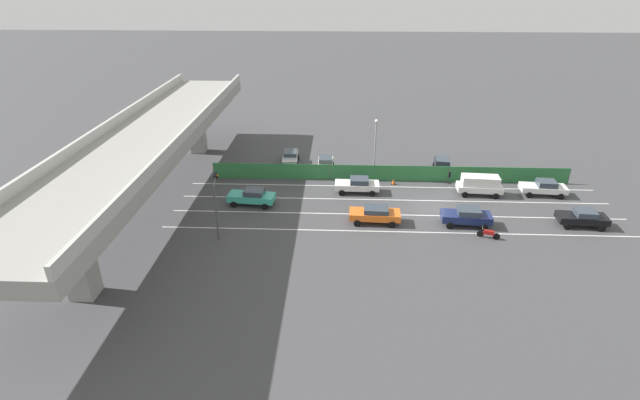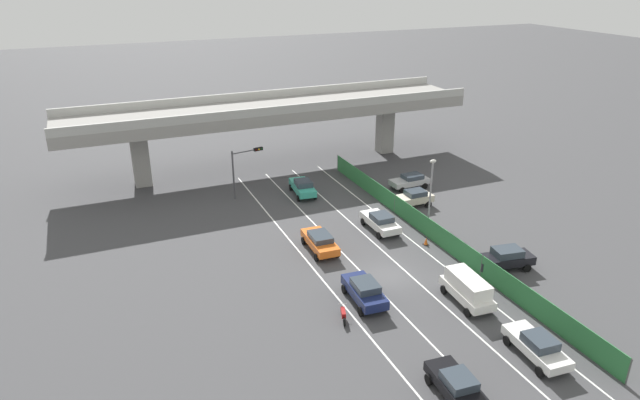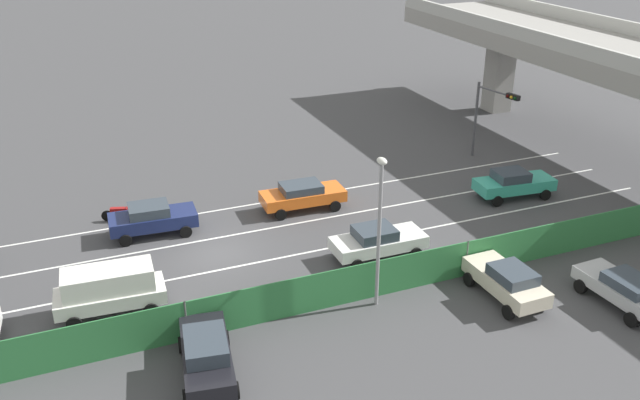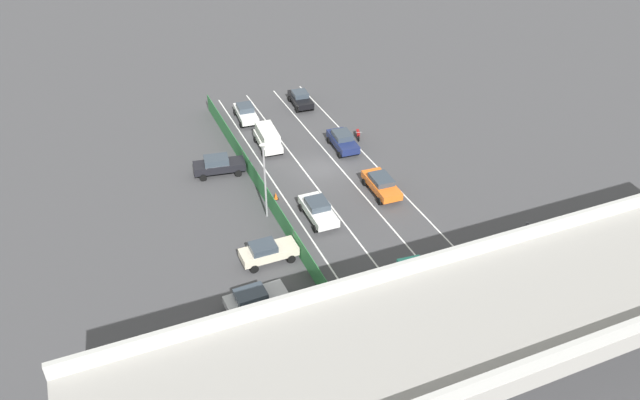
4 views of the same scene
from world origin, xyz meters
name	(u,v)px [view 4 (image 4 of 4)]	position (x,y,z in m)	size (l,w,h in m)	color
ground_plane	(321,168)	(0.00, 0.00, 0.00)	(300.00, 300.00, 0.00)	#424244
lane_line_left_edge	(386,176)	(-4.87, 3.66, 0.00)	(0.14, 43.32, 0.01)	silver
lane_line_mid_left	(354,184)	(-1.62, 3.66, 0.00)	(0.14, 43.32, 0.01)	silver
lane_line_mid_right	(320,192)	(1.62, 3.66, 0.00)	(0.14, 43.32, 0.01)	silver
lane_line_right_edge	(285,200)	(4.87, 3.66, 0.00)	(0.14, 43.32, 0.01)	silver
elevated_overpass	(522,309)	(0.00, 27.32, 6.54)	(46.57, 8.43, 8.25)	gray
green_fence	(266,195)	(6.53, 3.66, 0.90)	(0.10, 39.42, 1.81)	#2D753D
car_sedan_navy	(343,140)	(-3.33, -2.53, 0.93)	(2.27, 4.57, 1.69)	navy
car_van_white	(268,137)	(3.29, -5.44, 1.19)	(2.26, 4.66, 2.09)	silver
car_sedan_white	(246,112)	(3.47, -12.11, 0.88)	(2.28, 4.68, 1.62)	white
car_taxi_teal	(421,279)	(-0.02, 17.81, 0.92)	(2.37, 4.77, 1.68)	teal
car_taxi_orange	(382,184)	(-3.20, 5.82, 0.89)	(2.18, 4.76, 1.56)	orange
car_hatchback_white	(318,210)	(3.32, 7.24, 0.89)	(2.12, 4.66, 1.62)	silver
car_sedan_black	(301,98)	(-3.07, -13.08, 0.88)	(2.24, 4.43, 1.60)	black
motorcycle	(358,134)	(-5.66, -3.95, 0.46)	(0.83, 1.88, 0.93)	black
parked_sedan_dark	(219,165)	(8.94, -2.67, 0.96)	(4.84, 2.53, 1.76)	black
parked_sedan_cream	(268,251)	(8.85, 10.77, 0.91)	(4.25, 1.97, 1.65)	beige
parked_wagon_silver	(255,298)	(11.23, 15.10, 0.86)	(4.27, 2.10, 1.50)	#B2B5B7
traffic_light	(511,245)	(-5.58, 19.82, 3.64)	(3.47, 0.87, 5.09)	#47474C
street_lamp	(265,173)	(7.07, 5.30, 4.17)	(0.60, 0.36, 6.84)	gray
traffic_cone	(276,196)	(5.57, 3.22, 0.31)	(0.47, 0.47, 0.66)	orange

